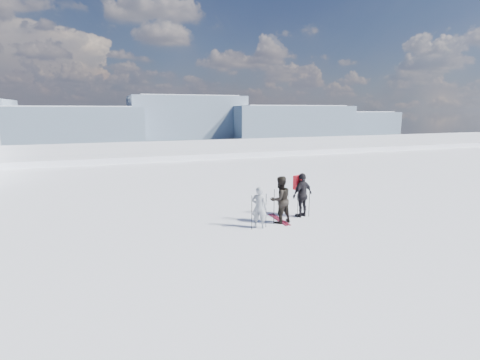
% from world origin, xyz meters
% --- Properties ---
extents(lake_basin, '(820.00, 820.00, 71.62)m').
position_xyz_m(lake_basin, '(0.00, 30.00, -6.50)').
color(lake_basin, white).
rests_on(lake_basin, ground).
extents(far_mountain_range, '(770.00, 110.00, 53.00)m').
position_xyz_m(far_mountain_range, '(29.60, 454.78, -7.19)').
color(far_mountain_range, slate).
rests_on(far_mountain_range, ground).
extents(skier_grey, '(0.68, 0.63, 1.55)m').
position_xyz_m(skier_grey, '(-1.95, 2.68, 0.78)').
color(skier_grey, '#91969E').
rests_on(skier_grey, ground).
extents(skier_dark, '(1.00, 0.85, 1.82)m').
position_xyz_m(skier_dark, '(-0.95, 2.97, 0.91)').
color(skier_dark, black).
rests_on(skier_dark, ground).
extents(skier_pack, '(1.14, 0.75, 1.80)m').
position_xyz_m(skier_pack, '(0.29, 3.43, 0.90)').
color(skier_pack, black).
rests_on(skier_pack, ground).
extents(backpack, '(0.43, 0.33, 0.57)m').
position_xyz_m(backpack, '(0.21, 3.66, 2.09)').
color(backpack, red).
rests_on(backpack, skier_pack).
extents(ski_poles, '(2.86, 0.78, 1.35)m').
position_xyz_m(ski_poles, '(-0.89, 2.94, 0.65)').
color(ski_poles, black).
rests_on(ski_poles, ground).
extents(skis_loose, '(0.29, 1.70, 0.03)m').
position_xyz_m(skis_loose, '(-0.79, 3.33, 0.01)').
color(skis_loose, black).
rests_on(skis_loose, ground).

